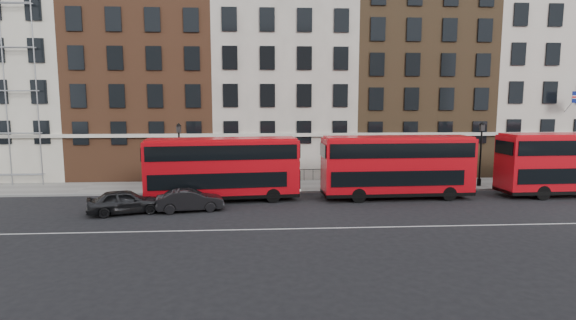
{
  "coord_description": "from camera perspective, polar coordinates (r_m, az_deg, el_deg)",
  "views": [
    {
      "loc": [
        -2.46,
        -26.48,
        7.13
      ],
      "look_at": [
        -0.35,
        5.0,
        3.0
      ],
      "focal_mm": 28.0,
      "sensor_mm": 36.0,
      "label": 1
    }
  ],
  "objects": [
    {
      "name": "kerb",
      "position": [
        35.28,
        0.24,
        -4.07
      ],
      "size": [
        80.0,
        0.3,
        0.16
      ],
      "primitive_type": "cube",
      "color": "gray",
      "rests_on": "ground"
    },
    {
      "name": "lamp_post_left",
      "position": [
        36.08,
        -13.62,
        0.8
      ],
      "size": [
        0.44,
        0.44,
        5.33
      ],
      "color": "black",
      "rests_on": "pavement"
    },
    {
      "name": "road_centre_line",
      "position": [
        25.62,
        1.85,
        -8.7
      ],
      "size": [
        70.0,
        0.12,
        0.01
      ],
      "primitive_type": "cube",
      "color": "white",
      "rests_on": "ground"
    },
    {
      "name": "pavement",
      "position": [
        37.73,
        -0.03,
        -3.32
      ],
      "size": [
        80.0,
        5.0,
        0.15
      ],
      "primitive_type": "cube",
      "color": "gray",
      "rests_on": "ground"
    },
    {
      "name": "building_terrace",
      "position": [
        44.52,
        -1.07,
        11.46
      ],
      "size": [
        64.0,
        11.95,
        22.0
      ],
      "color": "#BEB7A4",
      "rests_on": "ground"
    },
    {
      "name": "car_front",
      "position": [
        30.13,
        -12.32,
        -5.01
      ],
      "size": [
        4.54,
        2.28,
        1.43
      ],
      "primitive_type": "imported",
      "rotation": [
        0.0,
        0.0,
        1.76
      ],
      "color": "black",
      "rests_on": "ground"
    },
    {
      "name": "bus_c",
      "position": [
        33.84,
        13.61,
        -0.66
      ],
      "size": [
        11.05,
        2.95,
        4.61
      ],
      "rotation": [
        0.0,
        0.0,
        0.03
      ],
      "color": "red",
      "rests_on": "ground"
    },
    {
      "name": "iron_railings",
      "position": [
        39.79,
        -0.24,
        -1.92
      ],
      "size": [
        6.6,
        0.06,
        1.0
      ],
      "primitive_type": null,
      "color": "black",
      "rests_on": "pavement"
    },
    {
      "name": "ground",
      "position": [
        27.53,
        1.44,
        -7.55
      ],
      "size": [
        120.0,
        120.0,
        0.0
      ],
      "primitive_type": "plane",
      "color": "black",
      "rests_on": "ground"
    },
    {
      "name": "lamp_post_right",
      "position": [
        40.32,
        23.28,
        1.08
      ],
      "size": [
        0.44,
        0.44,
        5.33
      ],
      "color": "black",
      "rests_on": "pavement"
    },
    {
      "name": "car_rear",
      "position": [
        30.59,
        -19.97,
        -4.97
      ],
      "size": [
        4.94,
        3.07,
        1.57
      ],
      "primitive_type": "imported",
      "rotation": [
        0.0,
        0.0,
        1.86
      ],
      "color": "#232426",
      "rests_on": "ground"
    },
    {
      "name": "bus_d",
      "position": [
        40.09,
        32.57,
        -0.28
      ],
      "size": [
        11.4,
        3.04,
        4.76
      ],
      "rotation": [
        0.0,
        0.0,
        0.03
      ],
      "color": "red",
      "rests_on": "ground"
    },
    {
      "name": "bus_b",
      "position": [
        32.4,
        -8.37,
        -0.95
      ],
      "size": [
        11.02,
        3.63,
        4.55
      ],
      "rotation": [
        0.0,
        0.0,
        0.1
      ],
      "color": "red",
      "rests_on": "ground"
    },
    {
      "name": "traffic_light",
      "position": [
        42.2,
        30.28,
        0.06
      ],
      "size": [
        0.25,
        0.45,
        3.27
      ],
      "color": "black",
      "rests_on": "pavement"
    }
  ]
}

